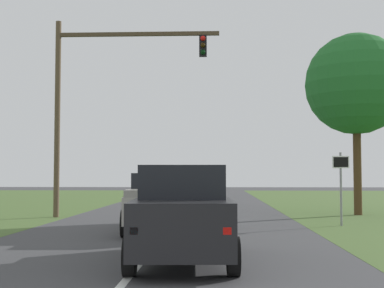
{
  "coord_description": "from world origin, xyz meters",
  "views": [
    {
      "loc": [
        1.56,
        -5.5,
        1.86
      ],
      "look_at": [
        0.64,
        16.12,
        3.05
      ],
      "focal_mm": 50.71,
      "sensor_mm": 36.0,
      "label": 1
    }
  ],
  "objects_px": {
    "red_suv_near": "(183,212)",
    "pickup_truck_lead": "(162,202)",
    "keep_moving_sign": "(341,179)",
    "oak_tree_right": "(356,84)",
    "traffic_light": "(97,89)"
  },
  "relations": [
    {
      "from": "keep_moving_sign",
      "to": "oak_tree_right",
      "type": "distance_m",
      "value": 6.98
    },
    {
      "from": "keep_moving_sign",
      "to": "oak_tree_right",
      "type": "bearing_deg",
      "value": 69.51
    },
    {
      "from": "keep_moving_sign",
      "to": "oak_tree_right",
      "type": "xyz_separation_m",
      "value": [
        1.93,
        5.18,
        4.26
      ]
    },
    {
      "from": "red_suv_near",
      "to": "keep_moving_sign",
      "type": "height_order",
      "value": "keep_moving_sign"
    },
    {
      "from": "red_suv_near",
      "to": "pickup_truck_lead",
      "type": "distance_m",
      "value": 6.09
    },
    {
      "from": "traffic_light",
      "to": "pickup_truck_lead",
      "type": "bearing_deg",
      "value": -58.63
    },
    {
      "from": "keep_moving_sign",
      "to": "traffic_light",
      "type": "bearing_deg",
      "value": 160.72
    },
    {
      "from": "keep_moving_sign",
      "to": "pickup_truck_lead",
      "type": "bearing_deg",
      "value": -160.31
    },
    {
      "from": "pickup_truck_lead",
      "to": "keep_moving_sign",
      "type": "height_order",
      "value": "keep_moving_sign"
    },
    {
      "from": "pickup_truck_lead",
      "to": "oak_tree_right",
      "type": "bearing_deg",
      "value": 42.26
    },
    {
      "from": "red_suv_near",
      "to": "pickup_truck_lead",
      "type": "height_order",
      "value": "red_suv_near"
    },
    {
      "from": "red_suv_near",
      "to": "traffic_light",
      "type": "height_order",
      "value": "traffic_light"
    },
    {
      "from": "pickup_truck_lead",
      "to": "keep_moving_sign",
      "type": "distance_m",
      "value": 6.63
    },
    {
      "from": "pickup_truck_lead",
      "to": "keep_moving_sign",
      "type": "relative_size",
      "value": 2.05
    },
    {
      "from": "red_suv_near",
      "to": "keep_moving_sign",
      "type": "bearing_deg",
      "value": 57.75
    }
  ]
}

